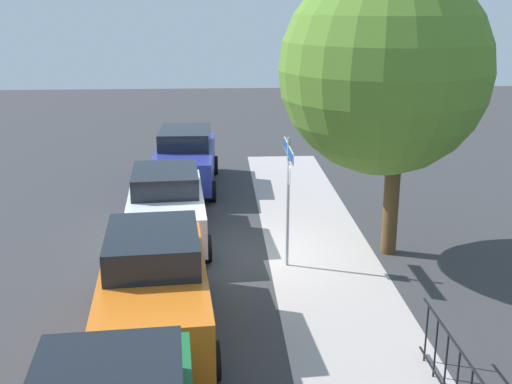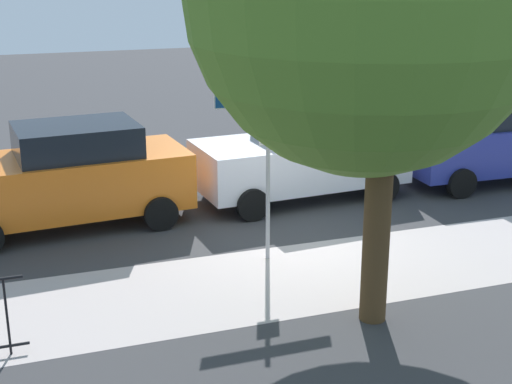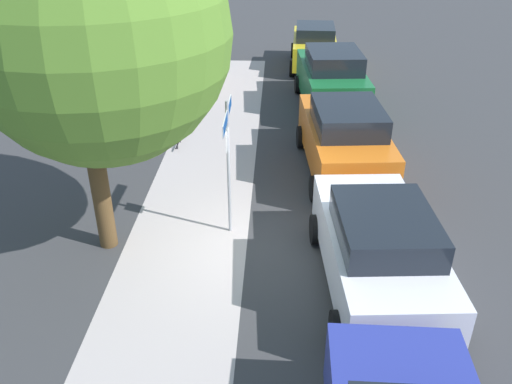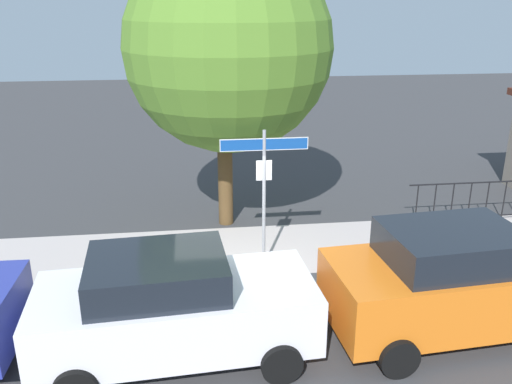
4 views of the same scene
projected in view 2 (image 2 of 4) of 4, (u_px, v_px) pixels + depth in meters
The scene contains 6 objects.
ground_plane at pixel (291, 245), 12.96m from camera, with size 60.00×60.00×0.00m, color #38383A.
sidewalk_strip at pixel (200, 291), 11.16m from camera, with size 24.00×2.60×0.00m, color #B3A7A4.
street_sign at pixel (268, 132), 11.76m from camera, with size 1.78×0.07×3.02m.
car_blue at pixel (503, 139), 16.58m from camera, with size 4.69×2.12×1.87m.
car_white at pixel (302, 155), 15.32m from camera, with size 4.47×2.31×1.79m.
car_orange at pixel (67, 176), 13.66m from camera, with size 4.68×2.37×1.93m.
Camera 2 is at (4.55, 11.19, 4.82)m, focal length 51.62 mm.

